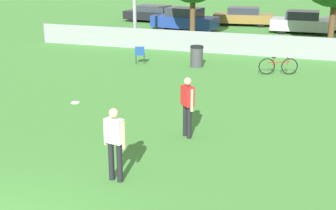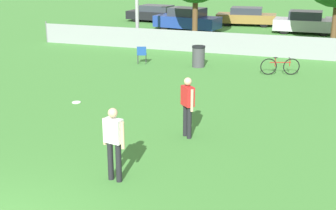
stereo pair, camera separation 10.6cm
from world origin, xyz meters
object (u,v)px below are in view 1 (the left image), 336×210
object	(u,v)px
bicycle_sideline	(278,66)
parked_car_silver	(302,22)
parked_car_dark	(154,14)
parked_car_blue	(184,19)
frisbee_disc	(75,102)
trash_bin	(197,56)
player_receiver_white	(115,139)
parked_car_tan	(243,16)
player_thrower_red	(187,103)
folding_chair_sideline	(140,53)

from	to	relation	value
bicycle_sideline	parked_car_silver	world-z (taller)	parked_car_silver
bicycle_sideline	parked_car_dark	xyz separation A→B (m)	(-10.76, 14.04, 0.26)
parked_car_blue	parked_car_silver	world-z (taller)	parked_car_blue
parked_car_dark	parked_car_silver	xyz separation A→B (m)	(11.05, -2.09, 0.07)
parked_car_silver	parked_car_dark	bearing A→B (deg)	169.36
bicycle_sideline	parked_car_silver	bearing A→B (deg)	69.97
parked_car_dark	parked_car_silver	size ratio (longest dim) A/B	1.18
frisbee_disc	parked_car_blue	size ratio (longest dim) A/B	0.06
trash_bin	parked_car_dark	xyz separation A→B (m)	(-7.11, 13.73, 0.14)
player_receiver_white	frisbee_disc	size ratio (longest dim) A/B	5.72
player_receiver_white	parked_car_silver	xyz separation A→B (m)	(2.68, 23.16, -0.29)
bicycle_sideline	parked_car_tan	size ratio (longest dim) A/B	0.36
trash_bin	bicycle_sideline	bearing A→B (deg)	-4.88
parked_car_blue	parked_car_tan	bearing A→B (deg)	55.86
parked_car_dark	player_receiver_white	bearing A→B (deg)	-65.54
player_thrower_red	bicycle_sideline	world-z (taller)	player_thrower_red
player_thrower_red	folding_chair_sideline	bearing A→B (deg)	163.97
player_receiver_white	frisbee_disc	distance (m)	6.23
player_thrower_red	parked_car_blue	distance (m)	19.85
parked_car_blue	parked_car_silver	size ratio (longest dim) A/B	1.19
frisbee_disc	parked_car_tan	bearing A→B (deg)	83.98
folding_chair_sideline	parked_car_tan	world-z (taller)	parked_car_tan
player_receiver_white	folding_chair_sideline	world-z (taller)	player_receiver_white
player_thrower_red	parked_car_dark	bearing A→B (deg)	156.66
trash_bin	parked_car_tan	distance (m)	14.11
folding_chair_sideline	parked_car_blue	size ratio (longest dim) A/B	0.18
player_receiver_white	parked_car_tan	distance (m)	25.68
player_thrower_red	frisbee_disc	bearing A→B (deg)	-157.64
frisbee_disc	bicycle_sideline	xyz separation A→B (m)	(6.16, 6.33, 0.35)
player_receiver_white	folding_chair_sideline	bearing A→B (deg)	120.05
parked_car_tan	player_thrower_red	bearing A→B (deg)	-90.10
player_thrower_red	parked_car_tan	xyz separation A→B (m)	(-2.33, 22.57, -0.34)
frisbee_disc	parked_car_dark	xyz separation A→B (m)	(-4.61, 20.38, 0.61)
player_thrower_red	player_receiver_white	bearing A→B (deg)	-59.72
folding_chair_sideline	parked_car_tan	xyz separation A→B (m)	(2.36, 14.34, 0.16)
trash_bin	parked_car_silver	xyz separation A→B (m)	(3.94, 11.64, 0.22)
player_thrower_red	frisbee_disc	world-z (taller)	player_thrower_red
player_thrower_red	frisbee_disc	size ratio (longest dim) A/B	5.72
parked_car_blue	parked_car_silver	xyz separation A→B (m)	(7.65, 1.11, -0.01)
player_thrower_red	trash_bin	size ratio (longest dim) A/B	1.77
folding_chair_sideline	trash_bin	world-z (taller)	trash_bin
parked_car_dark	parked_car_silver	distance (m)	11.24
folding_chair_sideline	bicycle_sideline	xyz separation A→B (m)	(6.33, -0.08, -0.13)
folding_chair_sideline	parked_car_tan	size ratio (longest dim) A/B	0.19
frisbee_disc	parked_car_dark	size ratio (longest dim) A/B	0.06
player_thrower_red	trash_bin	world-z (taller)	player_thrower_red
player_thrower_red	parked_car_blue	bearing A→B (deg)	151.09
parked_car_dark	parked_car_silver	bearing A→B (deg)	-4.58
parked_car_dark	parked_car_blue	bearing A→B (deg)	-37.12
folding_chair_sideline	parked_car_blue	bearing A→B (deg)	-103.34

